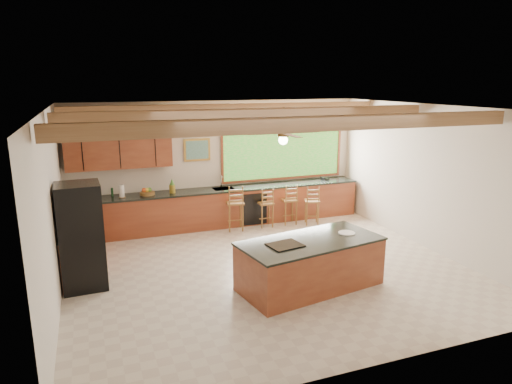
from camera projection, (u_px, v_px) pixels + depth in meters
name	position (u px, v px, depth m)	size (l,w,h in m)	color
ground	(268.00, 269.00, 8.60)	(7.20, 7.20, 0.00)	beige
room_shell	(247.00, 148.00, 8.61)	(7.27, 6.54, 3.02)	beige
counter_run	(194.00, 214.00, 10.51)	(7.12, 3.10, 1.26)	brown
island	(310.00, 263.00, 7.77)	(2.59, 1.55, 0.87)	brown
refrigerator	(81.00, 236.00, 7.66)	(0.74, 0.72, 1.82)	black
bar_stool_a	(236.00, 204.00, 10.67)	(0.45, 0.45, 1.11)	brown
bar_stool_b	(266.00, 204.00, 10.95)	(0.36, 0.36, 0.97)	brown
bar_stool_c	(290.00, 201.00, 11.16)	(0.39, 0.39, 1.01)	brown
bar_stool_d	(313.00, 202.00, 11.12)	(0.45, 0.45, 0.99)	brown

